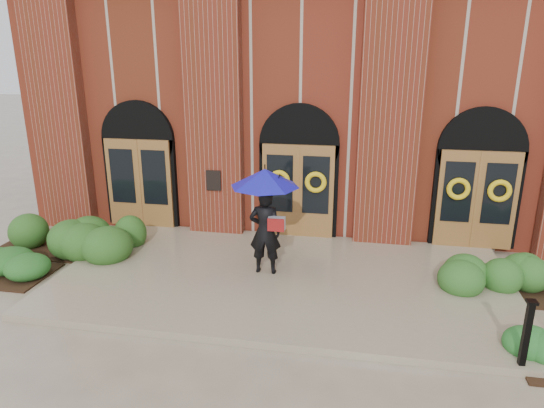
% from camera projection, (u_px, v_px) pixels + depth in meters
% --- Properties ---
extents(ground, '(90.00, 90.00, 0.00)m').
position_uv_depth(ground, '(281.00, 284.00, 10.76)').
color(ground, gray).
rests_on(ground, ground).
extents(landing, '(10.00, 5.30, 0.15)m').
position_uv_depth(landing, '(282.00, 278.00, 10.87)').
color(landing, gray).
rests_on(landing, ground).
extents(church_building, '(16.20, 12.53, 7.00)m').
position_uv_depth(church_building, '(320.00, 93.00, 17.95)').
color(church_building, maroon).
rests_on(church_building, ground).
extents(man_with_umbrella, '(1.55, 1.55, 2.40)m').
position_uv_depth(man_with_umbrella, '(265.00, 201.00, 10.54)').
color(man_with_umbrella, black).
rests_on(man_with_umbrella, landing).
extents(metal_post, '(0.16, 0.16, 1.14)m').
position_uv_depth(metal_post, '(527.00, 332.00, 7.58)').
color(metal_post, black).
rests_on(metal_post, landing).
extents(hedge_wall_left, '(3.40, 1.36, 0.87)m').
position_uv_depth(hedge_wall_left, '(66.00, 234.00, 12.53)').
color(hedge_wall_left, '#264F1A').
rests_on(hedge_wall_left, ground).
extents(hedge_wall_right, '(2.84, 1.14, 0.73)m').
position_uv_depth(hedge_wall_right, '(528.00, 279.00, 10.21)').
color(hedge_wall_right, '#28571E').
rests_on(hedge_wall_right, ground).
extents(hedge_front_left, '(1.50, 1.29, 0.53)m').
position_uv_depth(hedge_front_left, '(12.00, 265.00, 11.11)').
color(hedge_front_left, '#20551D').
rests_on(hedge_front_left, ground).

